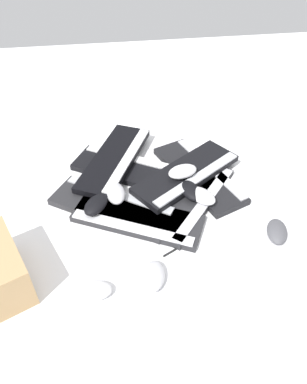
{
  "coord_description": "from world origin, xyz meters",
  "views": [
    {
      "loc": [
        0.13,
        0.91,
        0.94
      ],
      "look_at": [
        -0.01,
        -0.08,
        0.03
      ],
      "focal_mm": 35.0,
      "sensor_mm": 36.0,
      "label": 1
    }
  ],
  "objects_px": {
    "mouse_6": "(277,231)",
    "keyboard_6": "(115,159)",
    "mouse_3": "(183,171)",
    "mouse_0": "(154,276)",
    "keyboard_2": "(191,199)",
    "keyboard_5": "(187,174)",
    "keyboard_4": "(129,169)",
    "keyboard_0": "(112,206)",
    "mouse_5": "(202,196)",
    "keyboard_3": "(199,174)",
    "mouse_2": "(190,191)",
    "mouse_7": "(96,205)",
    "keyboard_1": "(137,219)",
    "mouse_4": "(93,290)",
    "mouse_1": "(116,193)"
  },
  "relations": [
    {
      "from": "mouse_4",
      "to": "mouse_5",
      "type": "bearing_deg",
      "value": 42.83
    },
    {
      "from": "mouse_7",
      "to": "keyboard_0",
      "type": "bearing_deg",
      "value": -36.07
    },
    {
      "from": "keyboard_4",
      "to": "mouse_1",
      "type": "distance_m",
      "value": 0.19
    },
    {
      "from": "mouse_6",
      "to": "mouse_7",
      "type": "height_order",
      "value": "mouse_7"
    },
    {
      "from": "keyboard_1",
      "to": "keyboard_5",
      "type": "xyz_separation_m",
      "value": [
        -0.21,
        -0.18,
        0.03
      ]
    },
    {
      "from": "mouse_0",
      "to": "mouse_6",
      "type": "bearing_deg",
      "value": 118.58
    },
    {
      "from": "mouse_7",
      "to": "mouse_6",
      "type": "bearing_deg",
      "value": -74.12
    },
    {
      "from": "keyboard_3",
      "to": "mouse_7",
      "type": "distance_m",
      "value": 0.43
    },
    {
      "from": "keyboard_6",
      "to": "mouse_5",
      "type": "height_order",
      "value": "mouse_5"
    },
    {
      "from": "keyboard_0",
      "to": "mouse_3",
      "type": "bearing_deg",
      "value": -163.7
    },
    {
      "from": "keyboard_1",
      "to": "mouse_1",
      "type": "relative_size",
      "value": 4.19
    },
    {
      "from": "mouse_5",
      "to": "keyboard_1",
      "type": "bearing_deg",
      "value": 62.62
    },
    {
      "from": "keyboard_5",
      "to": "mouse_7",
      "type": "relative_size",
      "value": 4.06
    },
    {
      "from": "keyboard_5",
      "to": "mouse_2",
      "type": "distance_m",
      "value": 0.1
    },
    {
      "from": "keyboard_0",
      "to": "keyboard_5",
      "type": "xyz_separation_m",
      "value": [
        -0.29,
        -0.1,
        0.03
      ]
    },
    {
      "from": "mouse_0",
      "to": "mouse_3",
      "type": "distance_m",
      "value": 0.43
    },
    {
      "from": "keyboard_1",
      "to": "keyboard_2",
      "type": "distance_m",
      "value": 0.22
    },
    {
      "from": "keyboard_3",
      "to": "keyboard_4",
      "type": "relative_size",
      "value": 1.02
    },
    {
      "from": "mouse_1",
      "to": "mouse_0",
      "type": "bearing_deg",
      "value": 11.19
    },
    {
      "from": "keyboard_0",
      "to": "mouse_5",
      "type": "bearing_deg",
      "value": 175.01
    },
    {
      "from": "keyboard_1",
      "to": "mouse_2",
      "type": "xyz_separation_m",
      "value": [
        -0.2,
        -0.08,
        0.04
      ]
    },
    {
      "from": "mouse_3",
      "to": "mouse_7",
      "type": "height_order",
      "value": "mouse_3"
    },
    {
      "from": "keyboard_5",
      "to": "mouse_1",
      "type": "bearing_deg",
      "value": 15.75
    },
    {
      "from": "keyboard_0",
      "to": "mouse_5",
      "type": "height_order",
      "value": "mouse_5"
    },
    {
      "from": "keyboard_0",
      "to": "keyboard_2",
      "type": "relative_size",
      "value": 1.03
    },
    {
      "from": "keyboard_6",
      "to": "mouse_0",
      "type": "height_order",
      "value": "keyboard_6"
    },
    {
      "from": "keyboard_2",
      "to": "mouse_1",
      "type": "bearing_deg",
      "value": -6.38
    },
    {
      "from": "keyboard_2",
      "to": "mouse_1",
      "type": "xyz_separation_m",
      "value": [
        0.27,
        -0.03,
        0.04
      ]
    },
    {
      "from": "mouse_0",
      "to": "mouse_5",
      "type": "relative_size",
      "value": 1.0
    },
    {
      "from": "mouse_3",
      "to": "mouse_6",
      "type": "bearing_deg",
      "value": -63.07
    },
    {
      "from": "keyboard_6",
      "to": "mouse_6",
      "type": "relative_size",
      "value": 4.2
    },
    {
      "from": "keyboard_1",
      "to": "mouse_2",
      "type": "relative_size",
      "value": 4.19
    },
    {
      "from": "mouse_4",
      "to": "mouse_3",
      "type": "bearing_deg",
      "value": 54.93
    },
    {
      "from": "keyboard_2",
      "to": "keyboard_5",
      "type": "distance_m",
      "value": 0.11
    },
    {
      "from": "mouse_6",
      "to": "keyboard_4",
      "type": "bearing_deg",
      "value": -113.29
    },
    {
      "from": "mouse_1",
      "to": "keyboard_3",
      "type": "bearing_deg",
      "value": 104.49
    },
    {
      "from": "mouse_2",
      "to": "mouse_5",
      "type": "bearing_deg",
      "value": -148.38
    },
    {
      "from": "keyboard_3",
      "to": "mouse_2",
      "type": "xyz_separation_m",
      "value": [
        0.06,
        0.13,
        0.04
      ]
    },
    {
      "from": "mouse_6",
      "to": "keyboard_6",
      "type": "bearing_deg",
      "value": -112.67
    },
    {
      "from": "keyboard_2",
      "to": "keyboard_6",
      "type": "relative_size",
      "value": 0.94
    },
    {
      "from": "keyboard_4",
      "to": "mouse_1",
      "type": "relative_size",
      "value": 4.14
    },
    {
      "from": "keyboard_1",
      "to": "mouse_4",
      "type": "distance_m",
      "value": 0.31
    },
    {
      "from": "mouse_5",
      "to": "mouse_7",
      "type": "relative_size",
      "value": 1.0
    },
    {
      "from": "keyboard_0",
      "to": "keyboard_6",
      "type": "distance_m",
      "value": 0.24
    },
    {
      "from": "keyboard_5",
      "to": "keyboard_2",
      "type": "bearing_deg",
      "value": 87.62
    },
    {
      "from": "mouse_3",
      "to": "keyboard_5",
      "type": "bearing_deg",
      "value": 30.57
    },
    {
      "from": "keyboard_2",
      "to": "keyboard_0",
      "type": "bearing_deg",
      "value": -0.56
    },
    {
      "from": "mouse_3",
      "to": "mouse_5",
      "type": "distance_m",
      "value": 0.12
    },
    {
      "from": "keyboard_2",
      "to": "mouse_3",
      "type": "xyz_separation_m",
      "value": [
        0.02,
        -0.08,
        0.07
      ]
    },
    {
      "from": "keyboard_4",
      "to": "mouse_3",
      "type": "height_order",
      "value": "mouse_3"
    }
  ]
}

